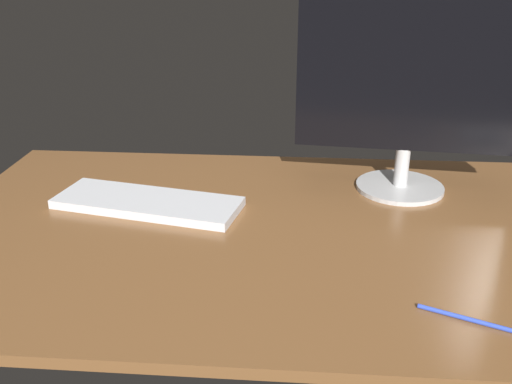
# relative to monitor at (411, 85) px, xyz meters

# --- Properties ---
(desk) EXTENTS (1.40, 0.84, 0.02)m
(desk) POSITION_rel_monitor_xyz_m (-0.27, -0.22, -0.25)
(desk) COLOR brown
(desk) RESTS_ON ground
(monitor) EXTENTS (0.49, 0.20, 0.44)m
(monitor) POSITION_rel_monitor_xyz_m (0.00, 0.00, 0.00)
(monitor) COLOR #BEBEBE
(monitor) RESTS_ON desk
(keyboard) EXTENTS (0.42, 0.22, 0.02)m
(keyboard) POSITION_rel_monitor_xyz_m (-0.56, -0.14, -0.23)
(keyboard) COLOR silver
(keyboard) RESTS_ON desk
(pen) EXTENTS (0.14, 0.06, 0.01)m
(pen) POSITION_rel_monitor_xyz_m (0.02, -0.51, -0.24)
(pen) COLOR blue
(pen) RESTS_ON desk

